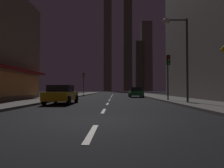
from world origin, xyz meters
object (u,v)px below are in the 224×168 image
object	(u,v)px
fire_hydrant_far_left	(76,94)
traffic_light_far_left	(84,79)
car_parked_near	(61,94)
traffic_light_near_right	(168,67)
street_lamp_right	(176,39)
car_parked_far	(136,92)

from	to	relation	value
fire_hydrant_far_left	traffic_light_far_left	xyz separation A→B (m)	(0.40, 5.32, 2.74)
car_parked_near	traffic_light_near_right	world-z (taller)	traffic_light_near_right
fire_hydrant_far_left	street_lamp_right	xyz separation A→B (m)	(11.28, -17.31, 4.61)
car_parked_far	fire_hydrant_far_left	distance (m)	10.18
car_parked_far	traffic_light_far_left	size ratio (longest dim) A/B	1.01
traffic_light_near_right	traffic_light_far_left	bearing A→B (deg)	119.19
car_parked_near	street_lamp_right	distance (m)	9.97
traffic_light_near_right	car_parked_far	bearing A→B (deg)	100.05
fire_hydrant_far_left	street_lamp_right	bearing A→B (deg)	-56.91
traffic_light_near_right	street_lamp_right	size ratio (longest dim) A/B	0.64
car_parked_near	fire_hydrant_far_left	distance (m)	17.50
car_parked_far	traffic_light_far_left	bearing A→B (deg)	135.42
fire_hydrant_far_left	traffic_light_near_right	size ratio (longest dim) A/B	0.16
fire_hydrant_far_left	traffic_light_near_right	distance (m)	18.54
car_parked_far	traffic_light_near_right	size ratio (longest dim) A/B	1.01
car_parked_near	traffic_light_far_left	xyz separation A→B (m)	(-1.90, 22.67, 2.45)
traffic_light_near_right	traffic_light_far_left	xyz separation A→B (m)	(-11.00, 19.69, 0.00)
car_parked_near	car_parked_far	distance (m)	15.48
car_parked_far	street_lamp_right	world-z (taller)	street_lamp_right
fire_hydrant_far_left	street_lamp_right	size ratio (longest dim) A/B	0.10
car_parked_near	traffic_light_far_left	distance (m)	22.88
street_lamp_right	fire_hydrant_far_left	bearing A→B (deg)	123.09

